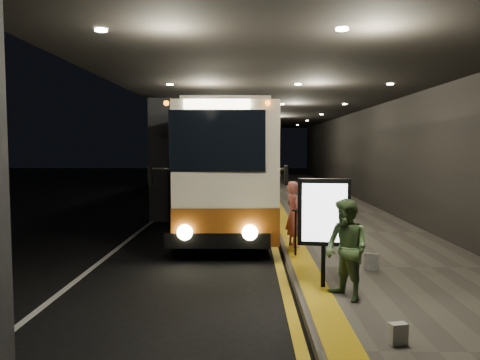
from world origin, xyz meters
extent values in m
plane|color=black|center=(0.00, 0.00, 0.00)|extent=(90.00, 90.00, 0.00)
cube|color=silver|center=(-1.80, 5.00, 0.01)|extent=(0.12, 50.00, 0.01)
cube|color=gold|center=(2.35, 5.00, 0.01)|extent=(0.18, 50.00, 0.01)
cube|color=#514C44|center=(4.75, 5.00, 0.07)|extent=(4.50, 50.00, 0.15)
cube|color=gold|center=(2.85, 5.00, 0.16)|extent=(0.50, 50.00, 0.01)
cube|color=black|center=(7.00, 5.00, 3.00)|extent=(0.10, 50.00, 6.00)
cube|color=black|center=(-1.50, 4.00, 2.20)|extent=(0.80, 0.80, 4.40)
cube|color=black|center=(-1.50, 16.00, 2.20)|extent=(0.80, 0.80, 4.40)
cube|color=black|center=(2.50, 5.00, 4.60)|extent=(9.00, 50.00, 0.40)
cube|color=beige|center=(0.95, 3.54, 2.07)|extent=(2.83, 11.92, 3.36)
cube|color=brown|center=(0.95, 3.54, 0.84)|extent=(2.86, 11.94, 0.89)
cube|color=black|center=(0.95, -2.41, 2.81)|extent=(2.17, 0.13, 1.38)
cube|color=black|center=(0.95, -2.33, 0.54)|extent=(2.43, 0.32, 0.35)
cylinder|color=black|center=(-0.17, -0.21, 0.49)|extent=(0.28, 0.99, 0.99)
cylinder|color=black|center=(2.06, -0.21, 0.49)|extent=(0.28, 0.99, 0.99)
cylinder|color=black|center=(-0.17, 7.49, 0.49)|extent=(0.28, 0.99, 0.99)
cylinder|color=black|center=(2.06, 7.49, 0.49)|extent=(0.28, 0.99, 0.99)
sphere|color=#FFEAA5|center=(0.21, -2.42, 0.74)|extent=(0.36, 0.36, 0.36)
sphere|color=#FFEAA5|center=(1.69, -2.42, 0.74)|extent=(0.36, 0.36, 0.36)
cube|color=#FFF2BF|center=(0.95, -2.42, 3.63)|extent=(1.48, 0.10, 0.22)
cube|color=beige|center=(0.89, 16.81, 1.91)|extent=(2.75, 11.01, 3.09)
cube|color=brown|center=(0.89, 16.81, 0.77)|extent=(2.78, 11.03, 0.82)
cube|color=black|center=(0.89, 11.32, 2.59)|extent=(2.00, 0.15, 1.27)
cube|color=black|center=(0.89, 11.40, 0.50)|extent=(2.24, 0.35, 0.32)
cylinder|color=black|center=(-0.13, 13.36, 0.45)|extent=(0.25, 0.91, 0.91)
cylinder|color=black|center=(1.91, 13.36, 0.45)|extent=(0.25, 0.91, 0.91)
cylinder|color=black|center=(-0.13, 20.45, 0.45)|extent=(0.25, 0.91, 0.91)
cylinder|color=black|center=(1.91, 20.45, 0.45)|extent=(0.25, 0.91, 0.91)
imported|color=#DB6E66|center=(2.80, -1.19, 0.98)|extent=(0.57, 0.70, 1.66)
imported|color=#49693A|center=(3.28, -5.25, 0.99)|extent=(0.84, 0.96, 1.68)
cube|color=black|center=(4.18, -3.39, 0.32)|extent=(0.30, 0.18, 0.34)
cube|color=beige|center=(3.58, -7.03, 0.29)|extent=(0.25, 0.18, 0.28)
cylinder|color=black|center=(3.00, -4.60, 0.53)|extent=(0.08, 0.08, 0.76)
cube|color=black|center=(3.00, -4.60, 1.52)|extent=(0.93, 0.22, 1.20)
cube|color=white|center=(3.00, -4.66, 1.52)|extent=(0.78, 0.12, 1.04)
cylinder|color=black|center=(2.75, -2.16, 0.68)|extent=(0.05, 0.05, 1.06)
camera|label=1|loc=(1.65, -12.90, 2.69)|focal=35.00mm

